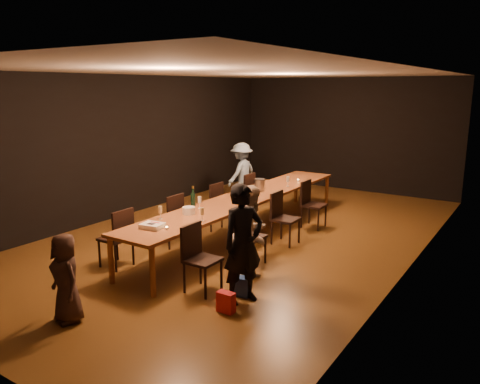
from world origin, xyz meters
The scene contains 30 objects.
ground centered at (0.00, 0.00, 0.00)m, with size 10.00×10.00×0.00m, color #442911.
room_shell centered at (0.00, 0.00, 2.08)m, with size 6.04×10.04×3.02m.
table centered at (0.00, 0.00, 0.70)m, with size 0.90×6.00×0.75m.
chair_right_0 centered at (0.85, -2.40, 0.47)m, with size 0.42×0.42×0.93m, color black, non-canonical shape.
chair_right_1 centered at (0.85, -1.20, 0.47)m, with size 0.42×0.42×0.93m, color black, non-canonical shape.
chair_right_2 centered at (0.85, 0.00, 0.47)m, with size 0.42×0.42×0.93m, color black, non-canonical shape.
chair_right_3 centered at (0.85, 1.20, 0.47)m, with size 0.42×0.42×0.93m, color black, non-canonical shape.
chair_left_0 centered at (-0.85, -2.40, 0.47)m, with size 0.42×0.42×0.93m, color black, non-canonical shape.
chair_left_1 centered at (-0.85, -1.20, 0.47)m, with size 0.42×0.42×0.93m, color black, non-canonical shape.
chair_left_2 centered at (-0.85, 0.00, 0.47)m, with size 0.42×0.42×0.93m, color black, non-canonical shape.
chair_left_3 centered at (-0.85, 1.20, 0.47)m, with size 0.42×0.42×0.93m, color black, non-canonical shape.
woman_birthday centered at (1.46, -2.34, 0.78)m, with size 0.57×0.37×1.56m, color black.
woman_tan centered at (1.21, -1.73, 0.71)m, with size 0.69×0.53×1.41m, color beige.
man_blue centered at (-1.49, 2.17, 0.72)m, with size 0.93×0.54×1.45m, color #85A8CD.
child centered at (0.01, -3.93, 0.54)m, with size 0.53×0.35×1.09m, color #402B24.
gift_bag_red centered at (1.46, -2.73, 0.13)m, with size 0.22×0.12×0.26m, color red.
gift_bag_blue centered at (1.37, -2.22, 0.13)m, with size 0.21×0.14×0.26m, color #284FAE.
birthday_cake centered at (-0.06, -2.40, 0.79)m, with size 0.34×0.29×0.07m.
plate_stack centered at (-0.11, -1.51, 0.81)m, with size 0.20×0.20×0.11m, color white.
champagne_bottle centered at (-0.38, -1.06, 0.92)m, with size 0.08×0.08×0.35m, color black, non-canonical shape.
ice_bucket centered at (-0.06, 0.62, 0.87)m, with size 0.21×0.21×0.23m, color silver.
wineglass_0 centered at (-0.29, -1.98, 0.85)m, with size 0.06×0.06×0.21m, color beige, non-canonical shape.
wineglass_1 centered at (0.31, -1.71, 0.85)m, with size 0.06×0.06×0.21m, color beige, non-canonical shape.
wineglass_2 centered at (-0.18, -1.14, 0.85)m, with size 0.06×0.06×0.21m, color silver, non-canonical shape.
wineglass_3 centered at (0.29, -0.61, 0.85)m, with size 0.06×0.06×0.21m, color beige, non-canonical shape.
wineglass_4 centered at (-0.23, 0.15, 0.85)m, with size 0.06×0.06×0.21m, color silver, non-canonical shape.
wineglass_5 centered at (0.22, 1.27, 0.85)m, with size 0.06×0.06×0.21m, color silver, non-canonical shape.
tealight_near centered at (0.15, -2.33, 0.77)m, with size 0.05×0.05×0.03m, color #B2B7B2.
tealight_mid centered at (0.15, -0.19, 0.77)m, with size 0.05×0.05×0.03m, color #B2B7B2.
tealight_far centered at (0.15, 1.88, 0.77)m, with size 0.05×0.05×0.03m, color #B2B7B2.
Camera 1 is at (4.54, -7.11, 2.74)m, focal length 35.00 mm.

